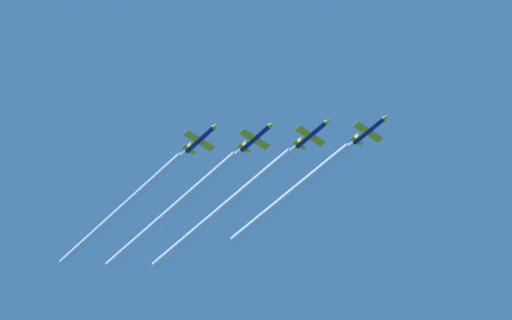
# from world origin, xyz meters

# --- Properties ---
(jet_lead) EXTENTS (9.08, 13.23, 3.18)m
(jet_lead) POSITION_xyz_m (-16.85, 14.69, 236.10)
(jet_lead) COLOR navy
(jet_second_echelon) EXTENTS (9.08, 13.23, 3.18)m
(jet_second_echelon) POSITION_xyz_m (-5.71, 4.55, 235.16)
(jet_second_echelon) COLOR navy
(jet_third_echelon) EXTENTS (9.08, 13.23, 3.18)m
(jet_third_echelon) POSITION_xyz_m (5.71, -4.43, 233.30)
(jet_third_echelon) COLOR navy
(jet_fourth_echelon) EXTENTS (9.08, 13.23, 3.18)m
(jet_fourth_echelon) POSITION_xyz_m (16.80, -13.52, 232.54)
(jet_fourth_echelon) COLOR navy
(smoke_trail_lead) EXTENTS (2.53, 49.80, 2.53)m
(smoke_trail_lead) POSITION_xyz_m (-16.85, -16.23, 236.07)
(smoke_trail_lead) COLOR white
(smoke_trail_second_echelon) EXTENTS (2.53, 62.02, 2.53)m
(smoke_trail_second_echelon) POSITION_xyz_m (-5.71, -32.47, 235.13)
(smoke_trail_second_echelon) COLOR white
(smoke_trail_third_echelon) EXTENTS (2.53, 59.71, 2.53)m
(smoke_trail_third_echelon) POSITION_xyz_m (5.71, -40.30, 233.27)
(smoke_trail_third_echelon) COLOR white
(smoke_trail_fourth_echelon) EXTENTS (2.53, 57.58, 2.53)m
(smoke_trail_fourth_echelon) POSITION_xyz_m (16.80, -48.32, 232.51)
(smoke_trail_fourth_echelon) COLOR white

